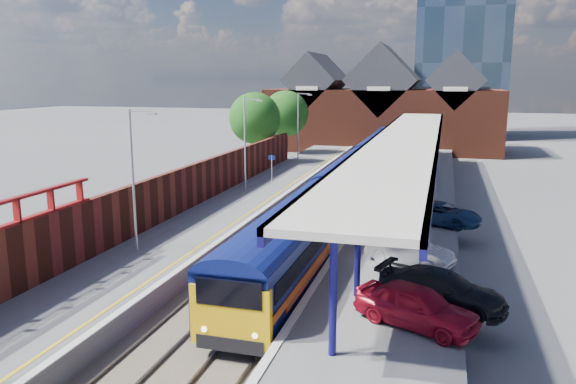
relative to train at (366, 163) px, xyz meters
name	(u,v)px	position (x,y,z in m)	size (l,w,h in m)	color
ground	(347,188)	(-1.49, -1.05, -2.12)	(240.00, 240.00, 0.00)	#5B5B5E
ballast_bed	(323,214)	(-1.49, -11.05, -2.09)	(6.00, 76.00, 0.06)	#473D33
rails	(323,212)	(-1.49, -11.05, -2.00)	(4.51, 76.00, 0.14)	slate
left_platform	(249,203)	(-6.99, -11.05, -1.62)	(5.00, 76.00, 1.00)	#565659
right_platform	(409,212)	(4.51, -11.05, -1.62)	(6.00, 76.00, 1.00)	#565659
coping_left	(280,197)	(-4.64, -11.05, -1.10)	(0.30, 76.00, 0.05)	silver
coping_right	(368,202)	(1.66, -11.05, -1.10)	(0.30, 76.00, 0.05)	silver
yellow_line	(272,197)	(-5.24, -11.05, -1.12)	(0.14, 76.00, 0.01)	yellow
train	(366,163)	(0.00, 0.00, 0.00)	(2.94, 65.92, 3.45)	#0C1659
canopy	(406,139)	(3.99, -9.10, 3.13)	(4.50, 52.00, 4.48)	#110E57
lamp_post_b	(135,172)	(-7.86, -25.05, 2.87)	(1.48, 0.18, 7.00)	#A5A8AA
lamp_post_c	(247,138)	(-7.86, -9.05, 2.87)	(1.48, 0.18, 7.00)	#A5A8AA
lamp_post_d	(299,122)	(-7.86, 6.95, 2.87)	(1.48, 0.18, 7.00)	#A5A8AA
platform_sign	(272,165)	(-6.49, -7.05, 0.57)	(0.55, 0.08, 2.50)	#A5A8AA
brick_wall	(176,191)	(-9.59, -17.51, 0.33)	(0.35, 50.00, 3.86)	#582417
station_building	(383,109)	(-1.49, 26.95, 3.33)	(30.00, 12.12, 13.78)	#582417
glass_tower	(464,10)	(8.51, 48.95, 18.08)	(14.20, 14.20, 40.30)	#425C72
tree_near	(256,120)	(-11.84, 4.86, 3.23)	(5.20, 5.20, 8.10)	#382314
tree_far	(287,115)	(-10.84, 12.86, 3.23)	(5.20, 5.20, 8.10)	#382314
parked_car_red	(416,306)	(5.89, -30.22, -0.38)	(1.75, 4.34, 1.48)	maroon
parked_car_silver	(409,250)	(5.25, -23.56, -0.46)	(1.40, 4.00, 1.32)	silver
parked_car_dark	(441,289)	(6.72, -28.31, -0.42)	(1.96, 4.83, 1.40)	black
parked_car_blue	(441,214)	(6.59, -15.71, -0.47)	(2.16, 4.68, 1.30)	navy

